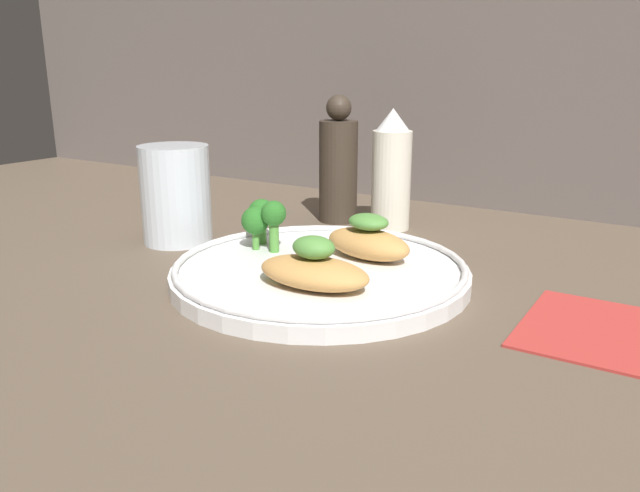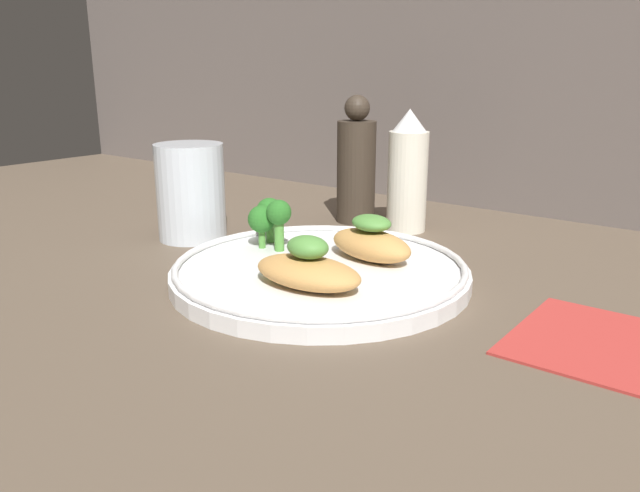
% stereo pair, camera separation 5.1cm
% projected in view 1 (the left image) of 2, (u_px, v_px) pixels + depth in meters
% --- Properties ---
extents(ground_plane, '(1.80, 1.80, 0.01)m').
position_uv_depth(ground_plane, '(320.00, 287.00, 0.57)').
color(ground_plane, brown).
extents(plate, '(0.27, 0.27, 0.02)m').
position_uv_depth(plate, '(320.00, 271.00, 0.57)').
color(plate, white).
rests_on(plate, ground_plane).
extents(grilled_meat_front, '(0.10, 0.06, 0.04)m').
position_uv_depth(grilled_meat_front, '(314.00, 269.00, 0.51)').
color(grilled_meat_front, tan).
rests_on(grilled_meat_front, plate).
extents(grilled_meat_middle, '(0.10, 0.06, 0.04)m').
position_uv_depth(grilled_meat_middle, '(368.00, 241.00, 0.59)').
color(grilled_meat_middle, tan).
rests_on(grilled_meat_middle, plate).
extents(broccoli_bunch, '(0.05, 0.05, 0.05)m').
position_uv_depth(broccoli_bunch, '(263.00, 217.00, 0.62)').
color(broccoli_bunch, '#4C8E38').
rests_on(broccoli_bunch, plate).
extents(sauce_bottle, '(0.05, 0.05, 0.14)m').
position_uv_depth(sauce_bottle, '(391.00, 172.00, 0.74)').
color(sauce_bottle, silver).
rests_on(sauce_bottle, ground_plane).
extents(pepper_grinder, '(0.05, 0.05, 0.16)m').
position_uv_depth(pepper_grinder, '(338.00, 166.00, 0.77)').
color(pepper_grinder, '#382D23').
rests_on(pepper_grinder, ground_plane).
extents(drinking_glass, '(0.08, 0.08, 0.11)m').
position_uv_depth(drinking_glass, '(176.00, 194.00, 0.68)').
color(drinking_glass, silver).
rests_on(drinking_glass, ground_plane).
extents(napkin, '(0.13, 0.13, 0.00)m').
position_uv_depth(napkin, '(616.00, 332.00, 0.46)').
color(napkin, '#B2332D').
rests_on(napkin, ground_plane).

